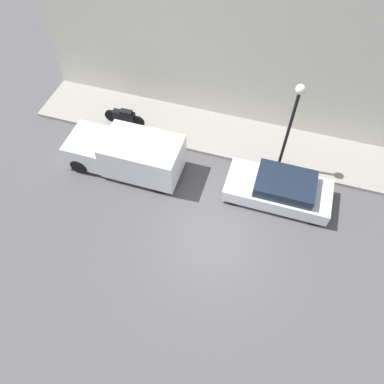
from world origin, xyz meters
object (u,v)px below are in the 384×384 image
Objects in this scene: parked_car at (280,189)px; delivery_van at (127,154)px; motorcycle_black at (124,117)px; streetlamp at (293,115)px.

delivery_van is at bearing 92.71° from parked_car.
motorcycle_black is (1.93, 7.32, 0.01)m from parked_car.
delivery_van reaches higher than parked_car.
delivery_van is at bearing 107.17° from streetlamp.
parked_car is 6.24m from delivery_van.
motorcycle_black is (2.23, 1.10, -0.28)m from delivery_van.
streetlamp is (1.85, -6.00, 2.09)m from delivery_van.
parked_car is at bearing -104.80° from motorcycle_black.
streetlamp is (1.56, 0.23, 2.38)m from parked_car.
delivery_van is at bearing -153.75° from motorcycle_black.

